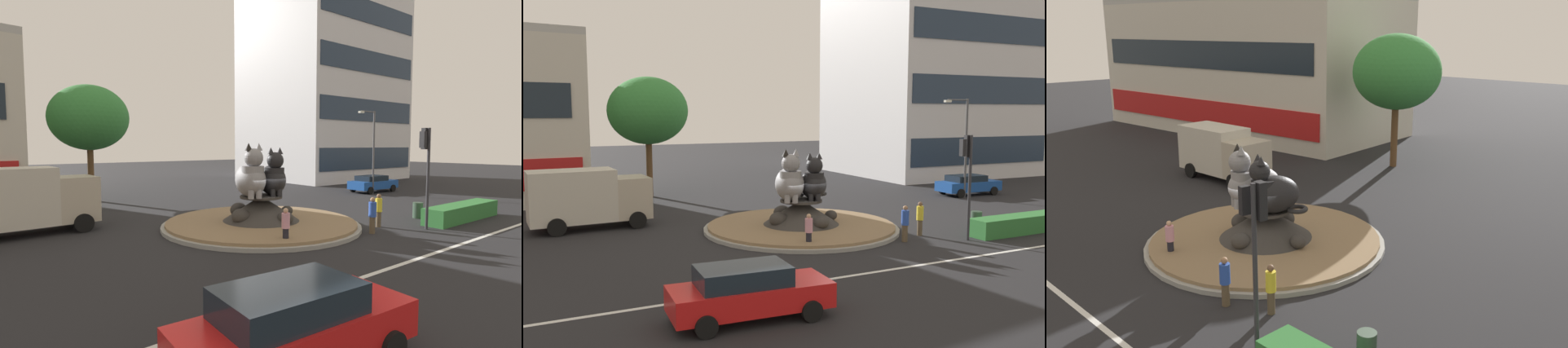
% 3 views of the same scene
% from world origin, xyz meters
% --- Properties ---
extents(ground_plane, '(160.00, 160.00, 0.00)m').
position_xyz_m(ground_plane, '(0.00, 0.00, 0.00)').
color(ground_plane, black).
extents(lane_centreline, '(112.00, 0.20, 0.01)m').
position_xyz_m(lane_centreline, '(0.00, -8.07, 0.00)').
color(lane_centreline, silver).
rests_on(lane_centreline, ground).
extents(roundabout_island, '(10.09, 10.09, 1.60)m').
position_xyz_m(roundabout_island, '(-0.01, 0.00, 0.49)').
color(roundabout_island, gray).
rests_on(roundabout_island, ground).
extents(cat_statue_grey, '(2.49, 2.78, 2.69)m').
position_xyz_m(cat_statue_grey, '(-0.71, -0.10, 2.58)').
color(cat_statue_grey, gray).
rests_on(cat_statue_grey, roundabout_island).
extents(cat_statue_black, '(2.35, 2.52, 2.48)m').
position_xyz_m(cat_statue_black, '(0.63, -0.20, 2.50)').
color(cat_statue_black, black).
rests_on(cat_statue_black, roundabout_island).
extents(traffic_light_mast, '(0.77, 0.47, 5.02)m').
position_xyz_m(traffic_light_mast, '(5.97, -5.52, 3.68)').
color(traffic_light_mast, '#2D2D33').
rests_on(traffic_light_mast, ground).
extents(office_tower, '(17.09, 15.26, 32.31)m').
position_xyz_m(office_tower, '(24.79, 19.04, 16.16)').
color(office_tower, silver).
rests_on(office_tower, ground).
extents(clipped_hedge_strip, '(6.52, 1.20, 0.90)m').
position_xyz_m(clipped_hedge_strip, '(9.89, -5.58, 0.45)').
color(clipped_hedge_strip, '#2D7033').
rests_on(clipped_hedge_strip, ground).
extents(broadleaf_tree_behind_island, '(5.68, 5.68, 8.63)m').
position_xyz_m(broadleaf_tree_behind_island, '(-4.37, 15.13, 6.20)').
color(broadleaf_tree_behind_island, brown).
rests_on(broadleaf_tree_behind_island, ground).
extents(streetlight_arm, '(2.35, 0.39, 7.06)m').
position_xyz_m(streetlight_arm, '(15.51, 4.53, 4.13)').
color(streetlight_arm, '#4C4C51').
rests_on(streetlight_arm, ground).
extents(pedestrian_yellow_shirt, '(0.34, 0.34, 1.70)m').
position_xyz_m(pedestrian_yellow_shirt, '(4.63, -3.83, 0.90)').
color(pedestrian_yellow_shirt, brown).
rests_on(pedestrian_yellow_shirt, ground).
extents(pedestrian_pink_shirt, '(0.34, 0.34, 1.58)m').
position_xyz_m(pedestrian_pink_shirt, '(-1.57, -3.67, 0.83)').
color(pedestrian_pink_shirt, black).
rests_on(pedestrian_pink_shirt, ground).
extents(pedestrian_blue_shirt, '(0.36, 0.36, 1.72)m').
position_xyz_m(pedestrian_blue_shirt, '(3.14, -4.52, 0.91)').
color(pedestrian_blue_shirt, brown).
rests_on(pedestrian_blue_shirt, ground).
extents(hatchback_near_shophouse, '(4.89, 2.25, 1.64)m').
position_xyz_m(hatchback_near_shophouse, '(-7.34, -10.42, 0.85)').
color(hatchback_near_shophouse, red).
rests_on(hatchback_near_shophouse, ground).
extents(parked_car_right, '(4.81, 2.27, 1.48)m').
position_xyz_m(parked_car_right, '(16.97, 5.43, 0.79)').
color(parked_car_right, '#19479E').
rests_on(parked_car_right, ground).
extents(delivery_box_truck, '(6.12, 2.81, 3.14)m').
position_xyz_m(delivery_box_truck, '(-9.88, 5.21, 1.69)').
color(delivery_box_truck, '#B7AD99').
rests_on(delivery_box_truck, ground).
extents(litter_bin, '(0.56, 0.56, 0.90)m').
position_xyz_m(litter_bin, '(8.48, -3.76, 0.45)').
color(litter_bin, '#2D4233').
rests_on(litter_bin, ground).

